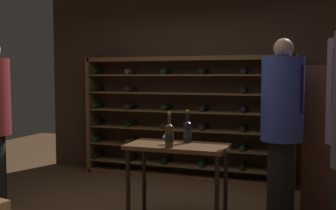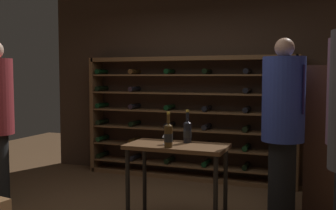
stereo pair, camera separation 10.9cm
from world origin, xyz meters
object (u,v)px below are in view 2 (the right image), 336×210
at_px(tasting_table, 177,156).
at_px(wine_bottle_black_capsule, 168,135).
at_px(wine_rack, 187,119).
at_px(person_guest_khaki, 283,119).
at_px(wine_glass_stemmed_center, 166,134).
at_px(display_cabinet, 325,138).
at_px(wine_bottle_gold_foil, 187,131).

xyz_separation_m(tasting_table, wine_bottle_black_capsule, (-0.02, -0.19, 0.23)).
distance_m(wine_rack, person_guest_khaki, 1.88).
height_order(person_guest_khaki, wine_bottle_black_capsule, person_guest_khaki).
relative_size(wine_rack, wine_glass_stemmed_center, 22.26).
distance_m(wine_rack, tasting_table, 1.86).
bearing_deg(person_guest_khaki, display_cabinet, 108.73).
xyz_separation_m(tasting_table, person_guest_khaki, (0.97, 0.59, 0.34)).
bearing_deg(wine_glass_stemmed_center, tasting_table, 16.16).
bearing_deg(wine_bottle_gold_foil, wine_glass_stemmed_center, -134.77).
height_order(tasting_table, person_guest_khaki, person_guest_khaki).
relative_size(wine_bottle_gold_foil, wine_glass_stemmed_center, 2.42).
bearing_deg(person_guest_khaki, wine_bottle_black_capsule, -81.29).
xyz_separation_m(tasting_table, wine_glass_stemmed_center, (-0.10, -0.03, 0.21)).
xyz_separation_m(wine_bottle_black_capsule, wine_glass_stemmed_center, (-0.08, 0.16, -0.02)).
height_order(display_cabinet, wine_bottle_gold_foil, display_cabinet).
xyz_separation_m(wine_rack, wine_bottle_gold_foil, (0.54, -1.65, 0.06)).
distance_m(tasting_table, display_cabinet, 1.76).
height_order(tasting_table, wine_bottle_black_capsule, wine_bottle_black_capsule).
bearing_deg(wine_bottle_black_capsule, wine_glass_stemmed_center, 117.21).
relative_size(tasting_table, wine_glass_stemmed_center, 7.15).
bearing_deg(display_cabinet, wine_glass_stemmed_center, -143.73).
height_order(tasting_table, wine_glass_stemmed_center, wine_glass_stemmed_center).
relative_size(wine_bottle_black_capsule, wine_glass_stemmed_center, 2.45).
height_order(person_guest_khaki, wine_glass_stemmed_center, person_guest_khaki).
height_order(wine_rack, tasting_table, wine_rack).
xyz_separation_m(wine_bottle_gold_foil, wine_glass_stemmed_center, (-0.17, -0.17, -0.02)).
bearing_deg(wine_bottle_black_capsule, person_guest_khaki, 38.26).
bearing_deg(wine_bottle_gold_foil, wine_rack, 108.02).
height_order(person_guest_khaki, wine_bottle_gold_foil, person_guest_khaki).
bearing_deg(wine_bottle_gold_foil, display_cabinet, 34.96).
xyz_separation_m(tasting_table, display_cabinet, (1.39, 1.07, 0.10)).
relative_size(person_guest_khaki, wine_bottle_black_capsule, 5.54).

